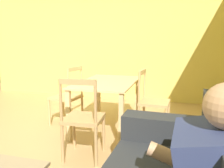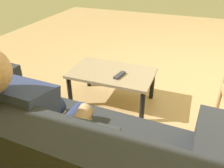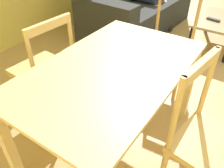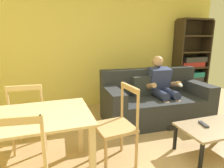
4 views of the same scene
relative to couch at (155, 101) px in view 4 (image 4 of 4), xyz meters
The scene contains 9 objects.
wall_back 1.83m from the couch, 129.56° to the left, with size 6.21×0.12×2.76m, color #DBC660.
couch is the anchor object (origin of this frame).
person_lounging 0.30m from the couch, ahead, with size 0.61×0.87×1.16m.
coffee_table 1.23m from the couch, 83.89° to the right, with size 0.89×0.55×0.38m.
tv_remote 1.16m from the couch, 88.96° to the right, with size 0.05×0.17×0.02m, color #2D2D38.
bookshelf 1.85m from the couch, 30.62° to the left, with size 0.87×0.36×1.94m.
dining_table 2.37m from the couch, 154.67° to the right, with size 1.35×0.82×0.74m.
dining_chair_near_wall 2.15m from the couch, behind, with size 0.44×0.44×0.93m.
dining_chair_facing_couch 1.51m from the couch, 138.19° to the right, with size 0.45×0.45×0.95m.
Camera 4 is at (-0.87, -1.21, 1.48)m, focal length 30.33 mm.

